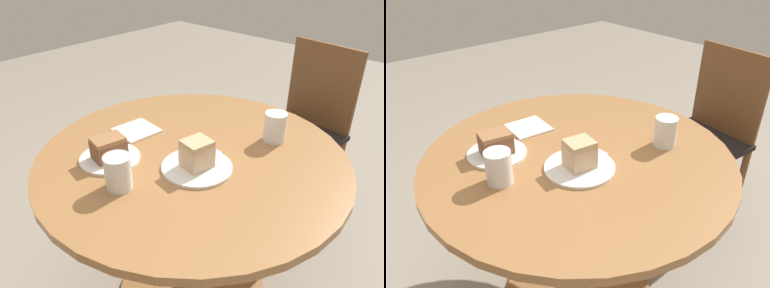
% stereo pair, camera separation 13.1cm
% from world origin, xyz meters
% --- Properties ---
extents(table, '(1.10, 1.10, 0.74)m').
position_xyz_m(table, '(0.00, 0.00, 0.52)').
color(table, '#9E6B3D').
rests_on(table, ground_plane).
extents(chair, '(0.46, 0.47, 0.92)m').
position_xyz_m(chair, '(-0.01, 0.89, 0.49)').
color(chair, brown).
rests_on(chair, ground_plane).
extents(plate_near, '(0.24, 0.24, 0.01)m').
position_xyz_m(plate_near, '(0.07, -0.06, 0.74)').
color(plate_near, white).
rests_on(plate_near, table).
extents(plate_far, '(0.21, 0.21, 0.01)m').
position_xyz_m(plate_far, '(-0.18, -0.22, 0.74)').
color(plate_far, white).
rests_on(plate_far, table).
extents(cake_slice_near, '(0.10, 0.10, 0.10)m').
position_xyz_m(cake_slice_near, '(0.07, -0.06, 0.79)').
color(cake_slice_near, beige).
rests_on(cake_slice_near, plate_near).
extents(cake_slice_far, '(0.10, 0.12, 0.08)m').
position_xyz_m(cake_slice_far, '(-0.18, -0.22, 0.78)').
color(cake_slice_far, brown).
rests_on(cake_slice_far, plate_far).
extents(glass_lemonade, '(0.08, 0.08, 0.11)m').
position_xyz_m(glass_lemonade, '(0.16, 0.28, 0.79)').
color(glass_lemonade, beige).
rests_on(glass_lemonade, table).
extents(glass_water, '(0.08, 0.08, 0.11)m').
position_xyz_m(glass_water, '(-0.03, -0.30, 0.79)').
color(glass_water, silver).
rests_on(glass_water, table).
extents(napkin_stack, '(0.16, 0.16, 0.01)m').
position_xyz_m(napkin_stack, '(-0.28, -0.02, 0.74)').
color(napkin_stack, silver).
rests_on(napkin_stack, table).
extents(fork, '(0.16, 0.02, 0.00)m').
position_xyz_m(fork, '(0.00, 0.07, 0.74)').
color(fork, silver).
rests_on(fork, table).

